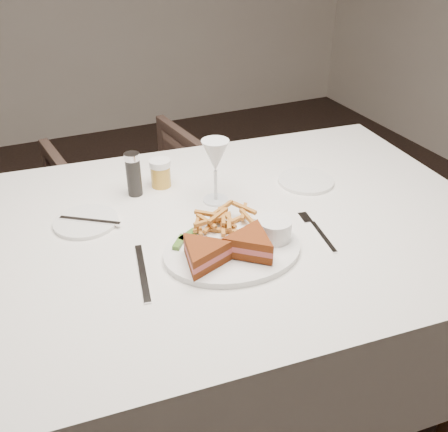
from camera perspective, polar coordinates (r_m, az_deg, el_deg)
ground at (r=1.80m, az=-12.50°, el=-21.82°), size 5.00×5.00×0.00m
table at (r=1.49m, az=-0.80°, el=-13.11°), size 1.50×1.07×0.75m
chair_far at (r=2.29m, az=-10.30°, el=2.20°), size 0.68×0.65×0.63m
table_setting at (r=1.20m, az=-0.55°, el=-0.42°), size 0.78×0.60×0.18m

